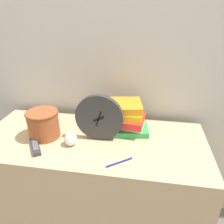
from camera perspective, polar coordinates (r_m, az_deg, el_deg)
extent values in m
cube|color=beige|center=(1.32, -2.37, 19.31)|extent=(6.00, 0.04, 2.40)
cube|color=tan|center=(1.40, -4.64, -19.42)|extent=(1.19, 0.53, 0.72)
cylinder|color=#333333|center=(1.10, -3.35, -1.48)|extent=(0.25, 0.03, 0.25)
cylinder|color=white|center=(1.09, -3.45, -1.70)|extent=(0.22, 0.01, 0.22)
cube|color=black|center=(1.09, -3.52, -1.83)|extent=(0.06, 0.01, 0.03)
cube|color=black|center=(1.09, -3.52, -1.83)|extent=(0.03, 0.01, 0.09)
cylinder|color=black|center=(1.09, -3.52, -1.83)|extent=(0.01, 0.00, 0.01)
cube|color=green|center=(1.22, 3.82, -4.41)|extent=(0.25, 0.18, 0.03)
cube|color=white|center=(1.22, 3.31, -2.97)|extent=(0.22, 0.16, 0.02)
cube|color=red|center=(1.20, 3.33, -1.85)|extent=(0.22, 0.19, 0.04)
cube|color=yellow|center=(1.19, 3.37, -0.25)|extent=(0.19, 0.17, 0.03)
cube|color=orange|center=(1.18, 2.65, 1.59)|extent=(0.23, 0.21, 0.04)
cylinder|color=#994C28|center=(1.20, -17.48, -3.08)|extent=(0.16, 0.16, 0.15)
torus|color=brown|center=(1.17, -17.91, -0.20)|extent=(0.17, 0.17, 0.01)
cube|color=#333338|center=(1.16, -19.47, -8.10)|extent=(0.13, 0.17, 0.02)
cube|color=#59595E|center=(1.15, -19.55, -7.62)|extent=(0.09, 0.12, 0.00)
sphere|color=white|center=(1.11, -10.74, -6.98)|extent=(0.07, 0.07, 0.07)
cylinder|color=navy|center=(1.00, 1.94, -12.98)|extent=(0.11, 0.09, 0.01)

